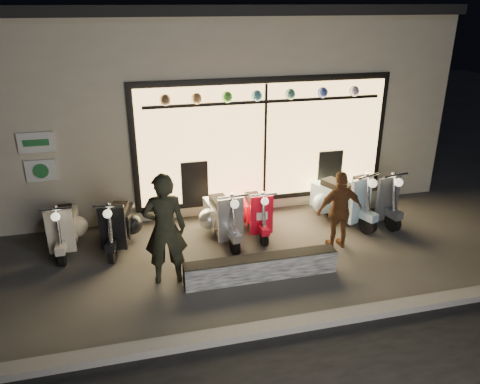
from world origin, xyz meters
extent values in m
plane|color=#383533|center=(0.00, 0.00, 0.00)|extent=(40.00, 40.00, 0.00)
cube|color=slate|center=(0.00, -2.00, 0.06)|extent=(40.00, 0.25, 0.12)
cube|color=beige|center=(0.00, 5.00, 2.00)|extent=(10.00, 6.00, 4.00)
cube|color=black|center=(0.00, 5.00, 4.10)|extent=(10.20, 6.20, 0.20)
cube|color=black|center=(0.80, 1.98, 1.55)|extent=(5.45, 0.06, 2.65)
cube|color=#FFBF6B|center=(0.80, 1.94, 1.55)|extent=(5.20, 0.04, 2.40)
cube|color=black|center=(0.80, 1.90, 2.40)|extent=(4.90, 0.06, 0.06)
cube|color=white|center=(-3.60, 1.96, 1.85)|extent=(0.65, 0.04, 0.38)
cube|color=white|center=(-3.60, 1.96, 1.30)|extent=(0.55, 0.04, 0.42)
cube|color=black|center=(-0.02, -0.65, 0.20)|extent=(2.55, 0.28, 0.40)
cylinder|color=black|center=(-0.26, 0.24, 0.18)|extent=(0.14, 0.36, 0.35)
cylinder|color=black|center=(-0.36, 1.28, 0.18)|extent=(0.16, 0.36, 0.35)
cube|color=#B2B2B7|center=(-0.28, 0.46, 0.58)|extent=(0.48, 0.12, 0.85)
cube|color=#B2B2B7|center=(-0.35, 1.17, 0.39)|extent=(0.51, 0.77, 0.48)
cube|color=black|center=(-0.34, 1.07, 0.68)|extent=(0.35, 0.61, 0.12)
sphere|color=#FFF2CC|center=(-0.26, 0.23, 0.99)|extent=(0.17, 0.17, 0.16)
cylinder|color=black|center=(0.35, 0.41, 0.16)|extent=(0.10, 0.33, 0.32)
cylinder|color=black|center=(0.37, 1.37, 0.16)|extent=(0.12, 0.33, 0.32)
cube|color=red|center=(0.35, 0.61, 0.53)|extent=(0.44, 0.08, 0.78)
cube|color=red|center=(0.37, 1.27, 0.36)|extent=(0.41, 0.67, 0.44)
cube|color=black|center=(0.36, 1.18, 0.63)|extent=(0.28, 0.54, 0.11)
sphere|color=#FFF2CC|center=(0.35, 0.40, 0.90)|extent=(0.15, 0.15, 0.14)
cylinder|color=black|center=(-2.41, 0.45, 0.17)|extent=(0.17, 0.35, 0.34)
cylinder|color=black|center=(-2.20, 1.43, 0.17)|extent=(0.19, 0.36, 0.34)
cube|color=black|center=(-2.36, 0.66, 0.56)|extent=(0.46, 0.16, 0.82)
cube|color=black|center=(-2.22, 1.34, 0.38)|extent=(0.55, 0.77, 0.46)
cube|color=black|center=(-2.24, 1.24, 0.66)|extent=(0.39, 0.60, 0.12)
sphere|color=#FFF2CC|center=(-2.41, 0.44, 0.95)|extent=(0.18, 0.18, 0.15)
cylinder|color=black|center=(-3.25, 0.57, 0.17)|extent=(0.10, 0.34, 0.34)
cylinder|color=black|center=(-3.24, 1.56, 0.17)|extent=(0.12, 0.34, 0.34)
cube|color=beige|center=(-3.25, 0.78, 0.55)|extent=(0.45, 0.07, 0.81)
cube|color=beige|center=(-3.24, 1.46, 0.38)|extent=(0.42, 0.70, 0.45)
cube|color=black|center=(-3.24, 1.36, 0.65)|extent=(0.28, 0.56, 0.12)
sphere|color=#FFF2CC|center=(-3.25, 0.56, 0.94)|extent=(0.15, 0.15, 0.15)
cylinder|color=black|center=(2.46, 0.37, 0.19)|extent=(0.24, 0.40, 0.38)
cylinder|color=black|center=(2.06, 1.43, 0.19)|extent=(0.26, 0.41, 0.38)
cube|color=#9AC3DA|center=(2.38, 0.60, 0.63)|extent=(0.51, 0.26, 0.92)
cube|color=#9AC3DA|center=(2.10, 1.32, 0.43)|extent=(0.72, 0.90, 0.52)
cube|color=black|center=(2.14, 1.22, 0.74)|extent=(0.52, 0.70, 0.14)
sphere|color=#FFF2CC|center=(2.46, 0.36, 1.07)|extent=(0.22, 0.22, 0.17)
cylinder|color=black|center=(3.01, 0.36, 0.19)|extent=(0.17, 0.39, 0.37)
cylinder|color=black|center=(2.82, 1.44, 0.19)|extent=(0.19, 0.39, 0.37)
cube|color=#575A5E|center=(2.97, 0.59, 0.61)|extent=(0.51, 0.16, 0.90)
cube|color=#575A5E|center=(2.84, 1.33, 0.42)|extent=(0.58, 0.83, 0.50)
cube|color=black|center=(2.86, 1.22, 0.72)|extent=(0.41, 0.66, 0.13)
sphere|color=#FFF2CC|center=(3.01, 0.35, 1.04)|extent=(0.19, 0.19, 0.16)
imported|color=black|center=(-1.53, -0.34, 0.94)|extent=(0.71, 0.50, 1.88)
imported|color=brown|center=(1.66, 0.03, 0.74)|extent=(0.87, 0.36, 1.48)
camera|label=1|loc=(-1.98, -7.01, 4.28)|focal=35.00mm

